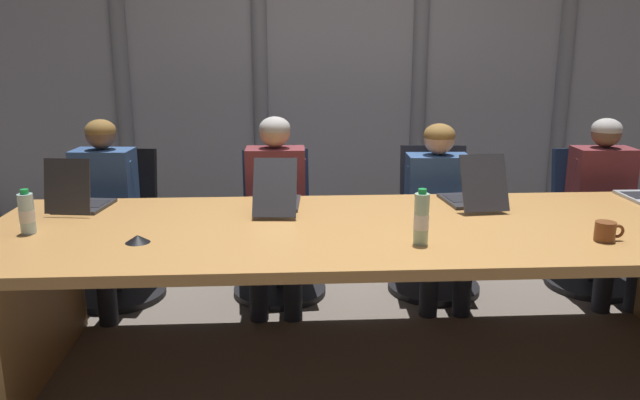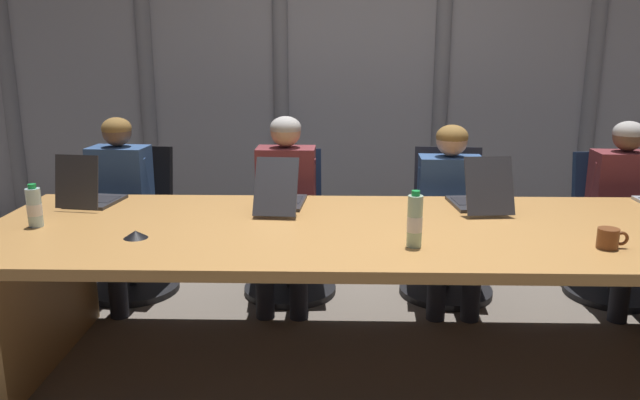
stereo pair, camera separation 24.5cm
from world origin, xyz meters
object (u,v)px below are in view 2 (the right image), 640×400
object	(u,v)px
water_bottle_primary	(415,221)
water_bottle_secondary	(34,207)
office_chair_left_mid	(290,241)
coffee_mug_far	(609,238)
person_left_mid	(285,200)
laptop_center	(479,198)
office_chair_left_end	(133,239)
laptop_left_mid	(281,197)
person_left_end	(116,201)
office_chair_center	(447,241)
conference_mic_left_side	(136,234)
person_center	(451,205)
laptop_left_end	(90,195)
person_right_mid	(627,205)
office_chair_right_mid	(613,243)

from	to	relation	value
water_bottle_primary	water_bottle_secondary	bearing A→B (deg)	171.58
office_chair_left_mid	coffee_mug_far	world-z (taller)	office_chair_left_mid
coffee_mug_far	office_chair_left_mid	bearing A→B (deg)	138.64
person_left_mid	coffee_mug_far	distance (m)	1.87
laptop_center	office_chair_left_end	xyz separation A→B (m)	(-2.09, 0.64, -0.45)
laptop_left_mid	office_chair_left_mid	size ratio (longest dim) A/B	0.55
person_left_end	person_left_mid	distance (m)	1.05
laptop_center	office_chair_center	distance (m)	0.78
water_bottle_secondary	coffee_mug_far	world-z (taller)	water_bottle_secondary
conference_mic_left_side	person_center	bearing A→B (deg)	32.83
laptop_left_mid	office_chair_left_end	size ratio (longest dim) A/B	0.54
office_chair_left_mid	person_left_mid	bearing A→B (deg)	-8.68
laptop_left_end	conference_mic_left_side	world-z (taller)	laptop_left_end
office_chair_center	coffee_mug_far	size ratio (longest dim) A/B	6.93
person_left_end	person_left_mid	xyz separation A→B (m)	(1.05, 0.00, 0.01)
laptop_left_mid	person_left_mid	bearing A→B (deg)	6.45
laptop_left_end	person_right_mid	bearing A→B (deg)	-73.54
office_chair_center	office_chair_right_mid	distance (m)	1.07
person_left_mid	person_right_mid	world-z (taller)	person_left_mid
office_chair_right_mid	person_center	xyz separation A→B (m)	(-1.09, -0.16, 0.29)
office_chair_center	person_left_mid	bearing A→B (deg)	-76.89
office_chair_left_end	person_right_mid	world-z (taller)	person_right_mid
office_chair_left_end	office_chair_right_mid	xyz separation A→B (m)	(3.12, -0.00, -0.01)
office_chair_left_mid	person_left_end	distance (m)	1.12
laptop_left_end	office_chair_center	bearing A→B (deg)	-65.16
person_left_mid	conference_mic_left_side	world-z (taller)	person_left_mid
laptop_left_end	water_bottle_primary	bearing A→B (deg)	-103.80
person_left_mid	laptop_left_mid	bearing A→B (deg)	2.97
laptop_left_end	water_bottle_primary	size ratio (longest dim) A/B	1.53
laptop_left_end	conference_mic_left_side	bearing A→B (deg)	-135.49
office_chair_left_mid	coffee_mug_far	distance (m)	2.01
person_right_mid	office_chair_left_end	bearing A→B (deg)	-90.57
person_left_end	water_bottle_primary	bearing A→B (deg)	60.96
person_right_mid	water_bottle_secondary	size ratio (longest dim) A/B	5.40
water_bottle_primary	coffee_mug_far	size ratio (longest dim) A/B	1.86
office_chair_left_end	office_chair_left_mid	bearing A→B (deg)	97.49
laptop_left_end	water_bottle_primary	distance (m)	1.80
office_chair_center	water_bottle_secondary	xyz separation A→B (m)	(-2.17, -1.03, 0.48)
person_center	laptop_center	bearing A→B (deg)	9.07
laptop_left_end	office_chair_left_end	bearing A→B (deg)	7.38
person_left_end	person_right_mid	size ratio (longest dim) A/B	1.01
water_bottle_secondary	laptop_left_mid	bearing A→B (deg)	18.39
laptop_center	water_bottle_primary	bearing A→B (deg)	141.78
laptop_center	person_left_end	distance (m)	2.19
person_left_mid	office_chair_center	bearing A→B (deg)	99.41
laptop_left_end	person_right_mid	world-z (taller)	person_right_mid
laptop_left_end	water_bottle_secondary	size ratio (longest dim) A/B	1.82
person_left_end	water_bottle_secondary	bearing A→B (deg)	-0.73
office_chair_left_end	person_left_end	world-z (taller)	person_left_end
person_center	coffee_mug_far	xyz separation A→B (m)	(0.47, -1.14, 0.15)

